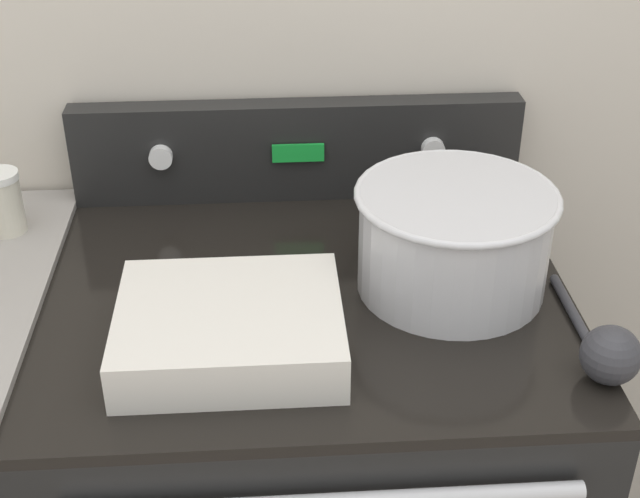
{
  "coord_description": "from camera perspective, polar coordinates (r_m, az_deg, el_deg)",
  "views": [
    {
      "loc": [
        -0.06,
        -0.79,
        1.65
      ],
      "look_at": [
        0.02,
        0.35,
        0.97
      ],
      "focal_mm": 50.0,
      "sensor_mm": 36.0,
      "label": 1
    }
  ],
  "objects": [
    {
      "name": "control_panel",
      "position": [
        1.58,
        -1.46,
        6.36
      ],
      "size": [
        0.78,
        0.07,
        0.18
      ],
      "color": "black",
      "rests_on": "stove_range"
    },
    {
      "name": "mixing_bowl",
      "position": [
        1.32,
        8.56,
        0.91
      ],
      "size": [
        0.3,
        0.3,
        0.16
      ],
      "color": "silver",
      "rests_on": "stove_range"
    },
    {
      "name": "ladle",
      "position": [
        1.22,
        17.93,
        -6.3
      ],
      "size": [
        0.08,
        0.27,
        0.08
      ],
      "color": "#333338",
      "rests_on": "stove_range"
    },
    {
      "name": "casserole_dish",
      "position": [
        1.21,
        -5.79,
        -4.87
      ],
      "size": [
        0.3,
        0.26,
        0.07
      ],
      "color": "silver",
      "rests_on": "stove_range"
    },
    {
      "name": "spice_jar_white_cap",
      "position": [
        1.54,
        -19.62,
        2.85
      ],
      "size": [
        0.06,
        0.06,
        0.11
      ],
      "color": "beige",
      "rests_on": "side_counter"
    }
  ]
}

